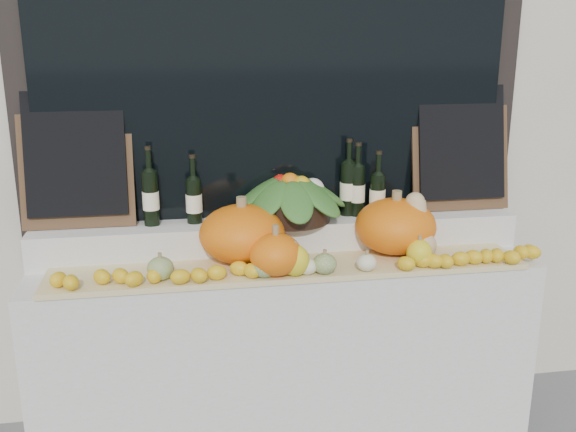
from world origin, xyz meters
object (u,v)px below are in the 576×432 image
(pumpkin_left, at_px, (242,234))
(produce_bowl, at_px, (290,197))
(butternut_squash, at_px, (419,232))
(pumpkin_right, at_px, (395,226))
(wine_bottle_tall, at_px, (348,188))

(pumpkin_left, bearing_deg, produce_bowl, 33.59)
(produce_bowl, bearing_deg, butternut_squash, -24.51)
(produce_bowl, bearing_deg, pumpkin_right, -19.08)
(butternut_squash, bearing_deg, produce_bowl, 155.49)
(pumpkin_left, xyz_separation_m, pumpkin_right, (0.71, 0.00, -0.00))
(pumpkin_right, height_order, produce_bowl, produce_bowl)
(pumpkin_left, height_order, butternut_squash, butternut_squash)
(produce_bowl, bearing_deg, pumpkin_left, -146.41)
(butternut_squash, distance_m, wine_bottle_tall, 0.42)
(pumpkin_right, bearing_deg, produce_bowl, 160.92)
(pumpkin_left, relative_size, butternut_squash, 1.32)
(pumpkin_right, distance_m, produce_bowl, 0.51)
(pumpkin_left, height_order, produce_bowl, produce_bowl)
(butternut_squash, bearing_deg, pumpkin_left, 173.73)
(butternut_squash, bearing_deg, wine_bottle_tall, 130.48)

